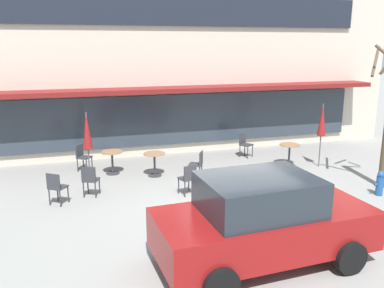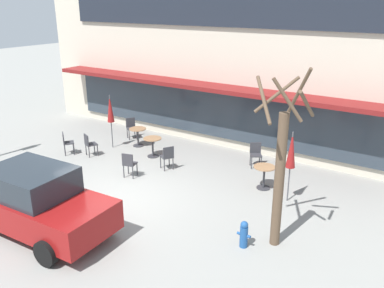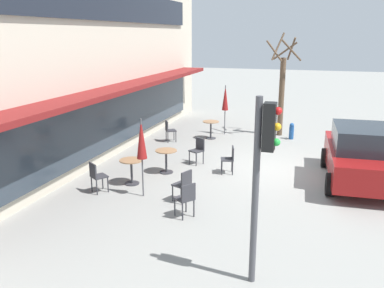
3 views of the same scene
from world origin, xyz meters
TOP-DOWN VIEW (x-y plane):
  - ground_plane at (0.00, 0.00)m, footprint 80.00×80.00m
  - building_facade at (0.00, 9.97)m, footprint 18.75×9.10m
  - cafe_table_near_wall at (3.43, 3.25)m, footprint 0.70×0.70m
  - cafe_table_streetside at (-2.60, 4.09)m, footprint 0.70×0.70m
  - cafe_table_by_tree at (-1.32, 3.47)m, footprint 0.70×0.70m
  - patio_umbrella_green_folded at (4.39, 2.86)m, footprint 0.28×0.28m
  - patio_umbrella_cream_folded at (-3.37, 3.37)m, footprint 0.28×0.28m
  - cafe_chair_0 at (2.41, 4.78)m, footprint 0.55×0.55m
  - cafe_chair_1 at (-0.08, 2.77)m, footprint 0.54×0.54m
  - cafe_chair_2 at (-3.52, 4.72)m, footprint 0.56×0.56m
  - cafe_chair_3 at (-0.76, 1.50)m, footprint 0.49×0.49m
  - cafe_chair_4 at (-4.29, 1.80)m, footprint 0.56×0.56m
  - cafe_chair_5 at (-3.41, 2.17)m, footprint 0.52×0.52m
  - parked_sedan at (-0.43, -2.40)m, footprint 4.29×2.19m
  - street_tree at (4.97, 0.49)m, footprint 1.31×1.54m
  - traffic_light_pole at (-6.46, -0.28)m, footprint 0.26×0.44m
  - fire_hydrant at (4.38, -0.07)m, footprint 0.36×0.20m

SIDE VIEW (x-z plane):
  - ground_plane at x=0.00m, z-range 0.00..0.00m
  - fire_hydrant at x=4.38m, z-range 0.00..0.71m
  - cafe_table_near_wall at x=3.43m, z-range 0.14..0.90m
  - cafe_table_streetside at x=-2.60m, z-range 0.14..0.90m
  - cafe_table_by_tree at x=-1.32m, z-range 0.14..0.90m
  - cafe_chair_0 at x=2.41m, z-range 0.08..0.97m
  - cafe_chair_1 at x=-0.08m, z-range 0.08..0.97m
  - cafe_chair_2 at x=-3.52m, z-range 0.08..0.97m
  - cafe_chair_3 at x=-0.76m, z-range 0.08..0.97m
  - cafe_chair_4 at x=-4.29m, z-range 0.08..0.97m
  - cafe_chair_5 at x=-3.41m, z-range 0.08..0.97m
  - parked_sedan at x=-0.43m, z-range 0.00..1.76m
  - patio_umbrella_green_folded at x=4.39m, z-range 0.53..2.73m
  - patio_umbrella_cream_folded at x=-3.37m, z-range 0.53..2.73m
  - street_tree at x=4.97m, z-range -0.17..4.25m
  - traffic_light_pole at x=-6.46m, z-range 0.60..4.00m
  - building_facade at x=0.00m, z-range 0.00..7.41m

